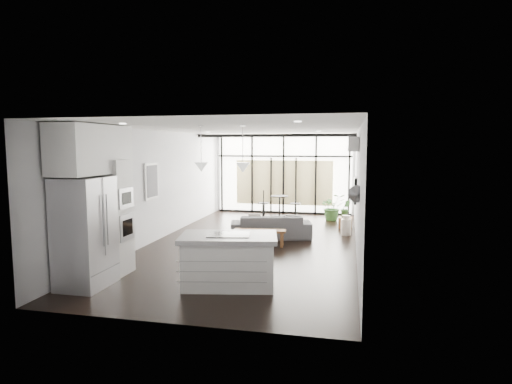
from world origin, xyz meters
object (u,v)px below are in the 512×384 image
at_px(fridge, 85,232).
at_px(sofa, 271,222).
at_px(milk_can, 346,225).
at_px(console_bench, 260,238).
at_px(pouf, 286,225).
at_px(island, 229,261).
at_px(tv, 355,189).

bearing_deg(fridge, sofa, 62.24).
bearing_deg(milk_can, fridge, -129.18).
distance_m(fridge, sofa, 5.16).
xyz_separation_m(console_bench, pouf, (0.36, 1.89, -0.02)).
relative_size(sofa, pouf, 4.50).
relative_size(island, tv, 1.49).
bearing_deg(pouf, fridge, -116.02).
distance_m(island, tv, 4.89).
bearing_deg(tv, fridge, -133.08).
bearing_deg(milk_can, console_bench, -139.28).
bearing_deg(fridge, milk_can, 50.82).
bearing_deg(sofa, island, 76.28).
height_order(pouf, milk_can, milk_can).
relative_size(milk_can, tv, 0.50).
height_order(island, console_bench, island).
xyz_separation_m(sofa, pouf, (0.27, 0.91, -0.22)).
relative_size(island, milk_can, 3.01).
bearing_deg(pouf, milk_can, -5.03).
distance_m(fridge, tv, 6.65).
bearing_deg(island, pouf, 75.74).
distance_m(pouf, tv, 2.26).
distance_m(sofa, pouf, 0.98).
distance_m(island, milk_can, 5.15).
bearing_deg(tv, pouf, 162.11).
bearing_deg(console_bench, fridge, -127.87).
xyz_separation_m(island, console_bench, (-0.09, 3.03, -0.25)).
relative_size(fridge, console_bench, 1.51).
height_order(console_bench, milk_can, milk_can).
height_order(island, sofa, island).
distance_m(milk_can, tv, 1.14).
distance_m(island, pouf, 4.93).
distance_m(fridge, console_bench, 4.31).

